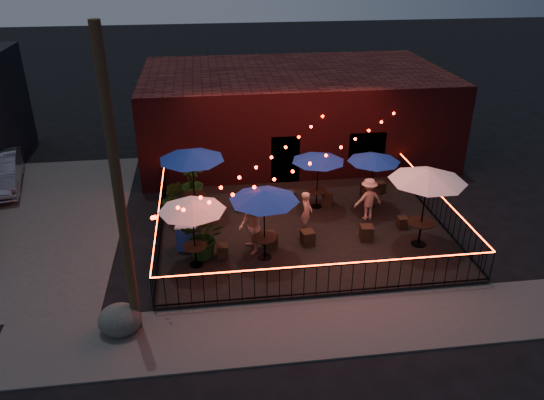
# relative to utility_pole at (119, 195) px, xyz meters

# --- Properties ---
(ground) EXTENTS (110.00, 110.00, 0.00)m
(ground) POSITION_rel_utility_pole_xyz_m (5.40, 2.60, -4.00)
(ground) COLOR black
(ground) RESTS_ON ground
(patio) EXTENTS (10.00, 8.00, 0.15)m
(patio) POSITION_rel_utility_pole_xyz_m (5.40, 4.60, -3.92)
(patio) COLOR black
(patio) RESTS_ON ground
(sidewalk) EXTENTS (18.00, 2.50, 0.05)m
(sidewalk) POSITION_rel_utility_pole_xyz_m (5.40, -0.65, -3.98)
(sidewalk) COLOR #454240
(sidewalk) RESTS_ON ground
(brick_building) EXTENTS (14.00, 8.00, 4.00)m
(brick_building) POSITION_rel_utility_pole_xyz_m (6.40, 12.59, -2.00)
(brick_building) COLOR #350E0F
(brick_building) RESTS_ON ground
(utility_pole) EXTENTS (0.26, 0.26, 8.00)m
(utility_pole) POSITION_rel_utility_pole_xyz_m (0.00, 0.00, 0.00)
(utility_pole) COLOR #3D2F19
(utility_pole) RESTS_ON ground
(fence_front) EXTENTS (10.00, 0.04, 1.04)m
(fence_front) POSITION_rel_utility_pole_xyz_m (5.40, 0.60, -3.34)
(fence_front) COLOR black
(fence_front) RESTS_ON patio
(fence_left) EXTENTS (0.04, 8.00, 1.04)m
(fence_left) POSITION_rel_utility_pole_xyz_m (0.40, 4.60, -3.34)
(fence_left) COLOR black
(fence_left) RESTS_ON patio
(fence_right) EXTENTS (0.04, 8.00, 1.04)m
(fence_right) POSITION_rel_utility_pole_xyz_m (10.40, 4.60, -3.34)
(fence_right) COLOR black
(fence_right) RESTS_ON patio
(festoon_lights) EXTENTS (10.02, 8.72, 1.32)m
(festoon_lights) POSITION_rel_utility_pole_xyz_m (4.39, 4.30, -1.48)
(festoon_lights) COLOR #F50F03
(festoon_lights) RESTS_ON ground
(cafe_table_0) EXTENTS (2.19, 2.19, 2.29)m
(cafe_table_0) POSITION_rel_utility_pole_xyz_m (1.60, 2.67, -1.76)
(cafe_table_0) COLOR black
(cafe_table_0) RESTS_ON patio
(cafe_table_1) EXTENTS (2.97, 2.97, 2.63)m
(cafe_table_1) POSITION_rel_utility_pole_xyz_m (1.60, 6.10, -1.45)
(cafe_table_1) COLOR black
(cafe_table_1) RESTS_ON patio
(cafe_table_2) EXTENTS (2.69, 2.69, 2.43)m
(cafe_table_2) POSITION_rel_utility_pole_xyz_m (3.81, 2.82, -1.63)
(cafe_table_2) COLOR black
(cafe_table_2) RESTS_ON patio
(cafe_table_3) EXTENTS (2.19, 2.19, 2.21)m
(cafe_table_3) POSITION_rel_utility_pole_xyz_m (6.24, 6.18, -1.83)
(cafe_table_3) COLOR black
(cafe_table_3) RESTS_ON patio
(cafe_table_4) EXTENTS (3.29, 3.29, 2.76)m
(cafe_table_4) POSITION_rel_utility_pole_xyz_m (9.09, 2.95, -1.33)
(cafe_table_4) COLOR black
(cafe_table_4) RESTS_ON patio
(cafe_table_5) EXTENTS (2.33, 2.33, 2.19)m
(cafe_table_5) POSITION_rel_utility_pole_xyz_m (8.30, 5.94, -1.85)
(cafe_table_5) COLOR black
(cafe_table_5) RESTS_ON patio
(bistro_chair_0) EXTENTS (0.37, 0.37, 0.40)m
(bistro_chair_0) POSITION_rel_utility_pole_xyz_m (1.91, 3.36, -3.65)
(bistro_chair_0) COLOR black
(bistro_chair_0) RESTS_ON patio
(bistro_chair_1) EXTENTS (0.38, 0.38, 0.43)m
(bistro_chair_1) POSITION_rel_utility_pole_xyz_m (2.46, 3.05, -3.64)
(bistro_chair_1) COLOR black
(bistro_chair_1) RESTS_ON patio
(bistro_chair_2) EXTENTS (0.44, 0.44, 0.48)m
(bistro_chair_2) POSITION_rel_utility_pole_xyz_m (0.97, 6.34, -3.61)
(bistro_chair_2) COLOR black
(bistro_chair_2) RESTS_ON patio
(bistro_chair_3) EXTENTS (0.48, 0.48, 0.46)m
(bistro_chair_3) POSITION_rel_utility_pole_xyz_m (3.34, 6.29, -3.62)
(bistro_chair_3) COLOR black
(bistro_chair_3) RESTS_ON patio
(bistro_chair_4) EXTENTS (0.53, 0.53, 0.51)m
(bistro_chair_4) POSITION_rel_utility_pole_xyz_m (4.06, 3.51, -3.60)
(bistro_chair_4) COLOR black
(bistro_chair_4) RESTS_ON patio
(bistro_chair_5) EXTENTS (0.48, 0.48, 0.50)m
(bistro_chair_5) POSITION_rel_utility_pole_xyz_m (5.36, 3.47, -3.60)
(bistro_chair_5) COLOR black
(bistro_chair_5) RESTS_ON patio
(bistro_chair_6) EXTENTS (0.43, 0.43, 0.43)m
(bistro_chair_6) POSITION_rel_utility_pole_xyz_m (5.31, 6.77, -3.63)
(bistro_chair_6) COLOR black
(bistro_chair_6) RESTS_ON patio
(bistro_chair_7) EXTENTS (0.50, 0.50, 0.47)m
(bistro_chair_7) POSITION_rel_utility_pole_xyz_m (6.68, 6.28, -3.62)
(bistro_chair_7) COLOR black
(bistro_chair_7) RESTS_ON patio
(bistro_chair_8) EXTENTS (0.47, 0.47, 0.51)m
(bistro_chair_8) POSITION_rel_utility_pole_xyz_m (7.42, 3.52, -3.60)
(bistro_chair_8) COLOR black
(bistro_chair_8) RESTS_ON patio
(bistro_chair_9) EXTENTS (0.34, 0.34, 0.41)m
(bistro_chair_9) POSITION_rel_utility_pole_xyz_m (8.94, 4.15, -3.65)
(bistro_chair_9) COLOR black
(bistro_chair_9) RESTS_ON patio
(bistro_chair_10) EXTENTS (0.51, 0.51, 0.48)m
(bistro_chair_10) POSITION_rel_utility_pole_xyz_m (8.44, 6.81, -3.61)
(bistro_chair_10) COLOR black
(bistro_chair_10) RESTS_ON patio
(bistro_chair_11) EXTENTS (0.46, 0.46, 0.43)m
(bistro_chair_11) POSITION_rel_utility_pole_xyz_m (9.09, 7.14, -3.63)
(bistro_chair_11) COLOR black
(bistro_chair_11) RESTS_ON patio
(patron_a) EXTENTS (0.56, 0.68, 1.60)m
(patron_a) POSITION_rel_utility_pole_xyz_m (5.44, 4.19, -3.05)
(patron_a) COLOR #DCB68C
(patron_a) RESTS_ON patio
(patron_b) EXTENTS (0.83, 1.00, 1.85)m
(patron_b) POSITION_rel_utility_pole_xyz_m (3.40, 3.25, -2.93)
(patron_b) COLOR tan
(patron_b) RESTS_ON patio
(patron_c) EXTENTS (1.12, 0.75, 1.61)m
(patron_c) POSITION_rel_utility_pole_xyz_m (7.89, 4.97, -3.04)
(patron_c) COLOR tan
(patron_c) RESTS_ON patio
(potted_shrub_a) EXTENTS (1.54, 1.40, 1.52)m
(potted_shrub_a) POSITION_rel_utility_pole_xyz_m (1.90, 3.14, -3.09)
(potted_shrub_a) COLOR #103F10
(potted_shrub_a) RESTS_ON patio
(potted_shrub_b) EXTENTS (0.93, 0.79, 1.53)m
(potted_shrub_b) POSITION_rel_utility_pole_xyz_m (0.80, 6.03, -3.09)
(potted_shrub_b) COLOR #0D3C0E
(potted_shrub_b) RESTS_ON patio
(potted_shrub_c) EXTENTS (1.13, 1.13, 1.55)m
(potted_shrub_c) POSITION_rel_utility_pole_xyz_m (1.52, 7.42, -3.08)
(potted_shrub_c) COLOR #0E3E0E
(potted_shrub_c) RESTS_ON patio
(cooler) EXTENTS (0.76, 0.61, 0.91)m
(cooler) POSITION_rel_utility_pole_xyz_m (1.33, 3.70, -3.39)
(cooler) COLOR #193CA3
(cooler) RESTS_ON patio
(boulder) EXTENTS (1.28, 1.20, 0.79)m
(boulder) POSITION_rel_utility_pole_xyz_m (-0.41, -0.11, -3.60)
(boulder) COLOR #42423D
(boulder) RESTS_ON ground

